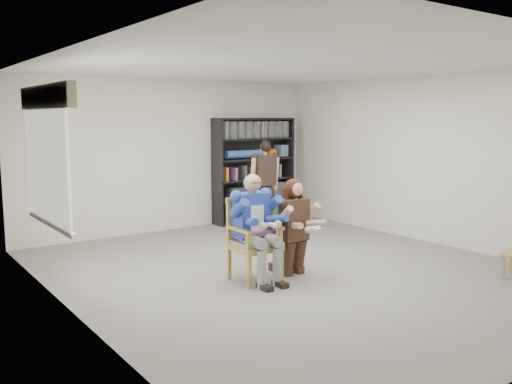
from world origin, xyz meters
TOP-DOWN VIEW (x-y plane):
  - room_shell at (0.00, 0.00)m, footprint 6.00×7.00m
  - floor at (0.00, 0.00)m, footprint 6.00×7.00m
  - window_left at (-2.95, 1.00)m, footprint 0.16×2.00m
  - armchair at (-0.71, -0.07)m, footprint 0.64×0.62m
  - seated_man at (-0.71, -0.07)m, footprint 0.63×0.86m
  - kneeling_woman at (-0.13, -0.19)m, footprint 0.56×0.88m
  - bookshelf at (1.70, 3.28)m, footprint 1.80×0.38m
  - standing_man at (1.18, 2.21)m, footprint 0.57×0.38m

SIDE VIEW (x-z plane):
  - floor at x=0.00m, z-range -0.01..0.01m
  - armchair at x=-0.71m, z-range 0.00..1.08m
  - kneeling_woman at x=-0.13m, z-range 0.00..1.29m
  - seated_man at x=-0.71m, z-range 0.00..1.41m
  - standing_man at x=1.18m, z-range 0.00..1.69m
  - bookshelf at x=1.70m, z-range 0.00..2.10m
  - room_shell at x=0.00m, z-range 0.00..2.80m
  - window_left at x=-2.95m, z-range 0.76..2.50m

